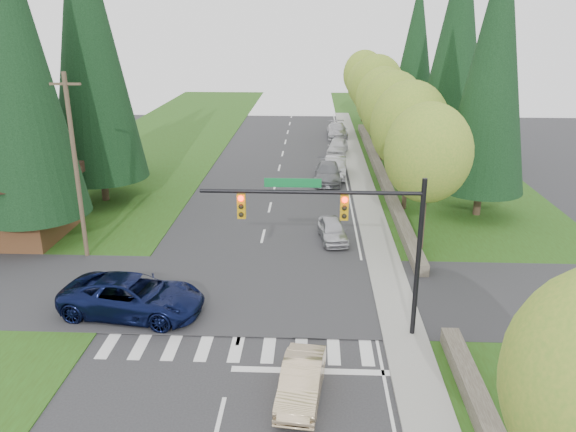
# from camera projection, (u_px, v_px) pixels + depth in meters

# --- Properties ---
(ground) EXTENTS (120.00, 120.00, 0.00)m
(ground) POSITION_uv_depth(u_px,v_px,m) (224.00, 399.00, 19.48)
(ground) COLOR #28282B
(ground) RESTS_ON ground
(grass_east) EXTENTS (14.00, 110.00, 0.06)m
(grass_east) POSITION_uv_depth(u_px,v_px,m) (461.00, 214.00, 37.76)
(grass_east) COLOR #294512
(grass_east) RESTS_ON ground
(grass_west) EXTENTS (14.00, 110.00, 0.06)m
(grass_west) POSITION_uv_depth(u_px,v_px,m) (82.00, 209.00, 38.86)
(grass_west) COLOR #294512
(grass_west) RESTS_ON ground
(cross_street) EXTENTS (120.00, 8.00, 0.10)m
(cross_street) POSITION_uv_depth(u_px,v_px,m) (249.00, 293.00, 27.02)
(cross_street) COLOR #28282B
(cross_street) RESTS_ON ground
(sidewalk_east) EXTENTS (1.80, 80.00, 0.13)m
(sidewalk_east) POSITION_uv_depth(u_px,v_px,m) (368.00, 203.00, 39.89)
(sidewalk_east) COLOR gray
(sidewalk_east) RESTS_ON ground
(curb_east) EXTENTS (0.20, 80.00, 0.13)m
(curb_east) POSITION_uv_depth(u_px,v_px,m) (356.00, 203.00, 39.92)
(curb_east) COLOR gray
(curb_east) RESTS_ON ground
(stone_wall_north) EXTENTS (0.70, 40.00, 0.70)m
(stone_wall_north) POSITION_uv_depth(u_px,v_px,m) (380.00, 171.00, 47.26)
(stone_wall_north) COLOR #4C4438
(stone_wall_north) RESTS_ON ground
(traffic_signal) EXTENTS (8.70, 0.37, 6.80)m
(traffic_signal) POSITION_uv_depth(u_px,v_px,m) (348.00, 222.00, 21.87)
(traffic_signal) COLOR black
(traffic_signal) RESTS_ON ground
(brown_building) EXTENTS (8.40, 8.40, 5.40)m
(brown_building) POSITION_uv_depth(u_px,v_px,m) (9.00, 186.00, 33.20)
(brown_building) COLOR #4C2D19
(brown_building) RESTS_ON ground
(utility_pole) EXTENTS (1.60, 0.24, 10.00)m
(utility_pole) POSITION_uv_depth(u_px,v_px,m) (76.00, 167.00, 29.48)
(utility_pole) COLOR #473828
(utility_pole) RESTS_ON ground
(decid_tree_0) EXTENTS (4.80, 4.80, 8.37)m
(decid_tree_0) POSITION_uv_depth(u_px,v_px,m) (428.00, 153.00, 30.41)
(decid_tree_0) COLOR #38281C
(decid_tree_0) RESTS_ON ground
(decid_tree_1) EXTENTS (5.20, 5.20, 8.80)m
(decid_tree_1) POSITION_uv_depth(u_px,v_px,m) (410.00, 126.00, 36.93)
(decid_tree_1) COLOR #38281C
(decid_tree_1) RESTS_ON ground
(decid_tree_2) EXTENTS (5.00, 5.00, 8.82)m
(decid_tree_2) POSITION_uv_depth(u_px,v_px,m) (393.00, 108.00, 43.49)
(decid_tree_2) COLOR #38281C
(decid_tree_2) RESTS_ON ground
(decid_tree_3) EXTENTS (5.00, 5.00, 8.55)m
(decid_tree_3) POSITION_uv_depth(u_px,v_px,m) (383.00, 99.00, 50.17)
(decid_tree_3) COLOR #38281C
(decid_tree_3) RESTS_ON ground
(decid_tree_4) EXTENTS (5.40, 5.40, 9.18)m
(decid_tree_4) POSITION_uv_depth(u_px,v_px,m) (377.00, 86.00, 56.63)
(decid_tree_4) COLOR #38281C
(decid_tree_4) RESTS_ON ground
(decid_tree_5) EXTENTS (4.80, 4.80, 8.30)m
(decid_tree_5) POSITION_uv_depth(u_px,v_px,m) (368.00, 83.00, 63.40)
(decid_tree_5) COLOR #38281C
(decid_tree_5) RESTS_ON ground
(decid_tree_6) EXTENTS (5.20, 5.20, 8.86)m
(decid_tree_6) POSITION_uv_depth(u_px,v_px,m) (364.00, 75.00, 69.88)
(decid_tree_6) COLOR #38281C
(decid_tree_6) RESTS_ON ground
(conifer_w_a) EXTENTS (6.12, 6.12, 19.80)m
(conifer_w_a) POSITION_uv_depth(u_px,v_px,m) (13.00, 52.00, 29.63)
(conifer_w_a) COLOR #38281C
(conifer_w_a) RESTS_ON ground
(conifer_w_b) EXTENTS (5.44, 5.44, 17.80)m
(conifer_w_b) POSITION_uv_depth(u_px,v_px,m) (0.00, 66.00, 33.86)
(conifer_w_b) COLOR #38281C
(conifer_w_b) RESTS_ON ground
(conifer_w_c) EXTENTS (6.46, 6.46, 20.80)m
(conifer_w_c) POSITION_uv_depth(u_px,v_px,m) (88.00, 38.00, 36.95)
(conifer_w_c) COLOR #38281C
(conifer_w_c) RESTS_ON ground
(conifer_w_e) EXTENTS (5.78, 5.78, 18.80)m
(conifer_w_e) POSITION_uv_depth(u_px,v_px,m) (94.00, 49.00, 43.02)
(conifer_w_e) COLOR #38281C
(conifer_w_e) RESTS_ON ground
(conifer_e_a) EXTENTS (5.44, 5.44, 17.80)m
(conifer_e_a) POSITION_uv_depth(u_px,v_px,m) (494.00, 65.00, 34.46)
(conifer_e_a) COLOR #38281C
(conifer_e_a) RESTS_ON ground
(conifer_e_b) EXTENTS (6.12, 6.12, 19.80)m
(conifer_e_b) POSITION_uv_depth(u_px,v_px,m) (457.00, 40.00, 47.27)
(conifer_e_b) COLOR #38281C
(conifer_e_b) RESTS_ON ground
(conifer_e_c) EXTENTS (5.10, 5.10, 16.80)m
(conifer_e_c) POSITION_uv_depth(u_px,v_px,m) (416.00, 49.00, 61.00)
(conifer_e_c) COLOR #38281C
(conifer_e_c) RESTS_ON ground
(sedan_champagne) EXTENTS (1.79, 4.05, 1.29)m
(sedan_champagne) POSITION_uv_depth(u_px,v_px,m) (301.00, 381.00, 19.43)
(sedan_champagne) COLOR beige
(sedan_champagne) RESTS_ON ground
(suv_navy) EXTENTS (6.67, 3.78, 1.75)m
(suv_navy) POSITION_uv_depth(u_px,v_px,m) (133.00, 296.00, 24.84)
(suv_navy) COLOR #0A1135
(suv_navy) RESTS_ON ground
(parked_car_a) EXTENTS (1.99, 3.95, 1.29)m
(parked_car_a) POSITION_uv_depth(u_px,v_px,m) (333.00, 230.00, 33.25)
(parked_car_a) COLOR #BABABF
(parked_car_a) RESTS_ON ground
(parked_car_b) EXTENTS (2.27, 5.27, 1.51)m
(parked_car_b) POSITION_uv_depth(u_px,v_px,m) (328.00, 173.00, 45.11)
(parked_car_b) COLOR slate
(parked_car_b) RESTS_ON ground
(parked_car_c) EXTENTS (1.99, 5.02, 1.62)m
(parked_car_c) POSITION_uv_depth(u_px,v_px,m) (336.00, 167.00, 46.56)
(parked_car_c) COLOR #9D9DA1
(parked_car_c) RESTS_ON ground
(parked_car_d) EXTENTS (2.41, 4.69, 1.53)m
(parked_car_d) POSITION_uv_depth(u_px,v_px,m) (338.00, 147.00, 54.24)
(parked_car_d) COLOR silver
(parked_car_d) RESTS_ON ground
(parked_car_e) EXTENTS (2.28, 5.37, 1.55)m
(parked_car_e) POSITION_uv_depth(u_px,v_px,m) (337.00, 130.00, 62.11)
(parked_car_e) COLOR #B1B1B6
(parked_car_e) RESTS_ON ground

